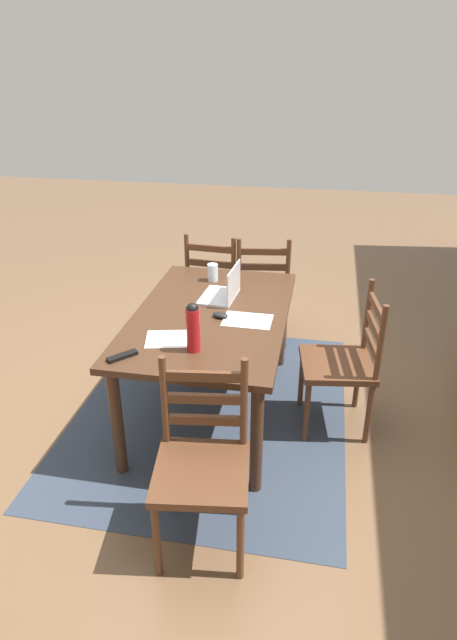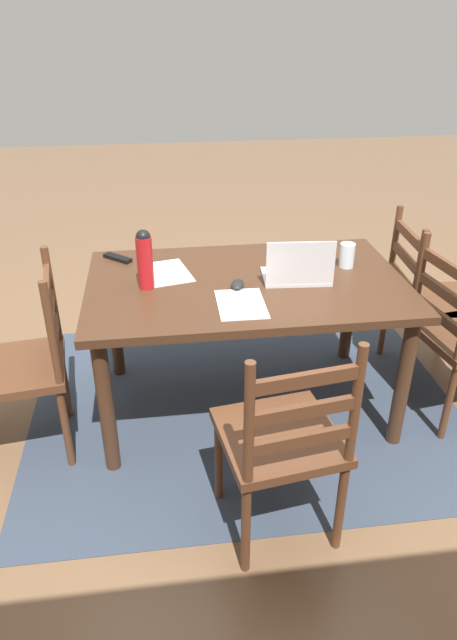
{
  "view_description": "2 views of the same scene",
  "coord_description": "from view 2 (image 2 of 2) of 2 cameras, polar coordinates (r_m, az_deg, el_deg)",
  "views": [
    {
      "loc": [
        2.91,
        0.66,
        2.18
      ],
      "look_at": [
        -0.08,
        0.1,
        0.66
      ],
      "focal_mm": 29.57,
      "sensor_mm": 36.0,
      "label": 1
    },
    {
      "loc": [
        0.41,
        2.43,
        1.88
      ],
      "look_at": [
        0.09,
        -0.02,
        0.52
      ],
      "focal_mm": 31.47,
      "sensor_mm": 36.0,
      "label": 2
    }
  ],
  "objects": [
    {
      "name": "ground_plane",
      "position": [
        3.09,
        1.63,
        -8.47
      ],
      "size": [
        14.0,
        14.0,
        0.0
      ],
      "primitive_type": "plane",
      "color": "brown"
    },
    {
      "name": "area_rug",
      "position": [
        3.09,
        1.63,
        -8.43
      ],
      "size": [
        2.26,
        1.79,
        0.01
      ],
      "primitive_type": "cube",
      "color": "#333D4C",
      "rests_on": "ground"
    },
    {
      "name": "dining_table",
      "position": [
        2.75,
        1.82,
        2.31
      ],
      "size": [
        1.53,
        0.95,
        0.74
      ],
      "color": "#422819",
      "rests_on": "ground"
    },
    {
      "name": "chair_far_head",
      "position": [
        2.16,
        5.57,
        -12.16
      ],
      "size": [
        0.5,
        0.5,
        0.95
      ],
      "color": "#56331E",
      "rests_on": "ground"
    },
    {
      "name": "chair_left_near",
      "position": [
        3.32,
        19.5,
        1.88
      ],
      "size": [
        0.47,
        0.47,
        0.95
      ],
      "color": "#56331E",
      "rests_on": "ground"
    },
    {
      "name": "chair_right_far",
      "position": [
        2.73,
        -20.09,
        -4.35
      ],
      "size": [
        0.49,
        0.49,
        0.95
      ],
      "color": "#56331E",
      "rests_on": "ground"
    },
    {
      "name": "laptop",
      "position": [
        2.7,
        7.04,
        4.99
      ],
      "size": [
        0.34,
        0.24,
        0.23
      ],
      "color": "silver",
      "rests_on": "dining_table"
    },
    {
      "name": "water_bottle",
      "position": [
        2.61,
        -8.52,
        6.24
      ],
      "size": [
        0.08,
        0.08,
        0.28
      ],
      "color": "red",
      "rests_on": "dining_table"
    },
    {
      "name": "drinking_glass",
      "position": [
        2.9,
        11.96,
        6.46
      ],
      "size": [
        0.08,
        0.08,
        0.12
      ],
      "primitive_type": "cylinder",
      "color": "silver",
      "rests_on": "dining_table"
    },
    {
      "name": "computer_mouse",
      "position": [
        2.63,
        0.93,
        3.64
      ],
      "size": [
        0.08,
        0.11,
        0.03
      ],
      "primitive_type": "ellipsoid",
      "rotation": [
        0.0,
        0.0,
        -0.25
      ],
      "color": "black",
      "rests_on": "dining_table"
    },
    {
      "name": "tv_remote",
      "position": [
        3.0,
        -11.21,
        6.21
      ],
      "size": [
        0.16,
        0.15,
        0.02
      ],
      "primitive_type": "cube",
      "rotation": [
        0.0,
        0.0,
        0.84
      ],
      "color": "black",
      "rests_on": "dining_table"
    },
    {
      "name": "paper_stack_left",
      "position": [
        2.49,
        1.29,
        1.64
      ],
      "size": [
        0.21,
        0.3,
        0.0
      ],
      "primitive_type": "cube",
      "rotation": [
        0.0,
        0.0,
        -0.01
      ],
      "color": "white",
      "rests_on": "dining_table"
    },
    {
      "name": "paper_stack_right",
      "position": [
        2.81,
        -6.3,
        4.82
      ],
      "size": [
        0.27,
        0.34,
        0.0
      ],
      "primitive_type": "cube",
      "rotation": [
        0.0,
        0.0,
        0.23
      ],
      "color": "white",
      "rests_on": "dining_table"
    }
  ]
}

